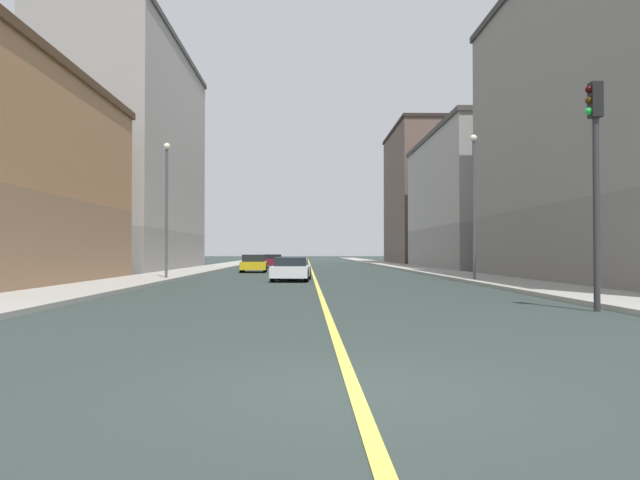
{
  "coord_description": "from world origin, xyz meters",
  "views": [
    {
      "loc": [
        -0.54,
        -6.66,
        1.52
      ],
      "look_at": [
        0.84,
        49.91,
        2.6
      ],
      "focal_mm": 34.31,
      "sensor_mm": 36.0,
      "label": 1
    }
  ],
  "objects_px": {
    "building_left_near": "(637,112)",
    "building_left_far": "(425,196)",
    "street_lamp_right_near": "(167,196)",
    "building_right_midblock": "(131,158)",
    "car_maroon": "(273,261)",
    "building_left_mid": "(473,201)",
    "traffic_light_left_near": "(595,162)",
    "car_white": "(291,269)",
    "car_yellow": "(254,263)",
    "street_lamp_left_near": "(474,192)"
  },
  "relations": [
    {
      "from": "street_lamp_left_near",
      "to": "car_maroon",
      "type": "relative_size",
      "value": 1.56
    },
    {
      "from": "building_left_mid",
      "to": "car_yellow",
      "type": "bearing_deg",
      "value": -152.69
    },
    {
      "from": "car_maroon",
      "to": "building_left_mid",
      "type": "bearing_deg",
      "value": -11.35
    },
    {
      "from": "car_yellow",
      "to": "traffic_light_left_near",
      "type": "bearing_deg",
      "value": -69.5
    },
    {
      "from": "building_left_far",
      "to": "car_yellow",
      "type": "distance_m",
      "value": 38.32
    },
    {
      "from": "building_left_far",
      "to": "traffic_light_left_near",
      "type": "height_order",
      "value": "building_left_far"
    },
    {
      "from": "building_left_far",
      "to": "street_lamp_right_near",
      "type": "height_order",
      "value": "building_left_far"
    },
    {
      "from": "car_yellow",
      "to": "car_white",
      "type": "distance_m",
      "value": 13.74
    },
    {
      "from": "traffic_light_left_near",
      "to": "street_lamp_right_near",
      "type": "xyz_separation_m",
      "value": [
        -14.72,
        17.09,
        0.68
      ]
    },
    {
      "from": "building_left_mid",
      "to": "building_right_midblock",
      "type": "bearing_deg",
      "value": -170.54
    },
    {
      "from": "building_left_mid",
      "to": "street_lamp_left_near",
      "type": "distance_m",
      "value": 25.9
    },
    {
      "from": "car_maroon",
      "to": "building_left_near",
      "type": "bearing_deg",
      "value": -59.41
    },
    {
      "from": "building_left_far",
      "to": "car_yellow",
      "type": "bearing_deg",
      "value": -120.62
    },
    {
      "from": "street_lamp_right_near",
      "to": "car_maroon",
      "type": "height_order",
      "value": "street_lamp_right_near"
    },
    {
      "from": "building_left_mid",
      "to": "car_maroon",
      "type": "relative_size",
      "value": 4.86
    },
    {
      "from": "building_left_far",
      "to": "building_left_mid",
      "type": "bearing_deg",
      "value": -90.0
    },
    {
      "from": "car_white",
      "to": "street_lamp_right_near",
      "type": "bearing_deg",
      "value": 174.96
    },
    {
      "from": "traffic_light_left_near",
      "to": "car_maroon",
      "type": "relative_size",
      "value": 1.26
    },
    {
      "from": "building_right_midblock",
      "to": "car_yellow",
      "type": "relative_size",
      "value": 5.45
    },
    {
      "from": "building_right_midblock",
      "to": "street_lamp_right_near",
      "type": "bearing_deg",
      "value": -68.77
    },
    {
      "from": "building_right_midblock",
      "to": "car_yellow",
      "type": "distance_m",
      "value": 14.37
    },
    {
      "from": "building_left_near",
      "to": "street_lamp_right_near",
      "type": "relative_size",
      "value": 3.61
    },
    {
      "from": "building_left_near",
      "to": "car_white",
      "type": "relative_size",
      "value": 5.57
    },
    {
      "from": "building_left_near",
      "to": "building_left_mid",
      "type": "distance_m",
      "value": 27.5
    },
    {
      "from": "street_lamp_right_near",
      "to": "car_maroon",
      "type": "distance_m",
      "value": 26.97
    },
    {
      "from": "building_left_near",
      "to": "street_lamp_left_near",
      "type": "xyz_separation_m",
      "value": [
        -6.89,
        2.51,
        -3.45
      ]
    },
    {
      "from": "traffic_light_left_near",
      "to": "building_right_midblock",
      "type": "bearing_deg",
      "value": 121.82
    },
    {
      "from": "building_left_near",
      "to": "building_right_midblock",
      "type": "xyz_separation_m",
      "value": [
        -29.53,
        22.51,
        1.24
      ]
    },
    {
      "from": "building_left_near",
      "to": "street_lamp_left_near",
      "type": "relative_size",
      "value": 3.56
    },
    {
      "from": "building_left_far",
      "to": "building_right_midblock",
      "type": "distance_m",
      "value": 40.23
    },
    {
      "from": "building_right_midblock",
      "to": "car_maroon",
      "type": "distance_m",
      "value": 16.47
    },
    {
      "from": "car_white",
      "to": "building_right_midblock",
      "type": "bearing_deg",
      "value": 126.4
    },
    {
      "from": "building_left_mid",
      "to": "car_maroon",
      "type": "bearing_deg",
      "value": 168.65
    },
    {
      "from": "street_lamp_right_near",
      "to": "traffic_light_left_near",
      "type": "bearing_deg",
      "value": -49.26
    },
    {
      "from": "building_left_near",
      "to": "traffic_light_left_near",
      "type": "distance_m",
      "value": 15.23
    },
    {
      "from": "building_left_mid",
      "to": "street_lamp_left_near",
      "type": "xyz_separation_m",
      "value": [
        -6.89,
        -24.92,
        -1.59
      ]
    },
    {
      "from": "building_left_near",
      "to": "building_left_far",
      "type": "height_order",
      "value": "building_left_far"
    },
    {
      "from": "building_left_mid",
      "to": "car_white",
      "type": "relative_size",
      "value": 4.87
    },
    {
      "from": "building_left_near",
      "to": "building_left_far",
      "type": "bearing_deg",
      "value": 90.0
    },
    {
      "from": "building_right_midblock",
      "to": "car_white",
      "type": "bearing_deg",
      "value": -53.6
    },
    {
      "from": "building_right_midblock",
      "to": "car_maroon",
      "type": "xyz_separation_m",
      "value": [
        11.12,
        8.61,
        -8.57
      ]
    },
    {
      "from": "car_white",
      "to": "traffic_light_left_near",
      "type": "bearing_deg",
      "value": -63.86
    },
    {
      "from": "car_white",
      "to": "car_yellow",
      "type": "bearing_deg",
      "value": 102.95
    },
    {
      "from": "building_left_near",
      "to": "building_left_far",
      "type": "xyz_separation_m",
      "value": [
        0.0,
        49.83,
        0.64
      ]
    },
    {
      "from": "car_maroon",
      "to": "car_yellow",
      "type": "distance_m",
      "value": 13.57
    },
    {
      "from": "traffic_light_left_near",
      "to": "car_yellow",
      "type": "relative_size",
      "value": 1.36
    },
    {
      "from": "car_white",
      "to": "building_left_mid",
      "type": "bearing_deg",
      "value": 55.45
    },
    {
      "from": "building_left_near",
      "to": "car_maroon",
      "type": "relative_size",
      "value": 5.56
    },
    {
      "from": "building_left_far",
      "to": "car_white",
      "type": "height_order",
      "value": "building_left_far"
    },
    {
      "from": "car_yellow",
      "to": "building_left_far",
      "type": "bearing_deg",
      "value": 59.38
    }
  ]
}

